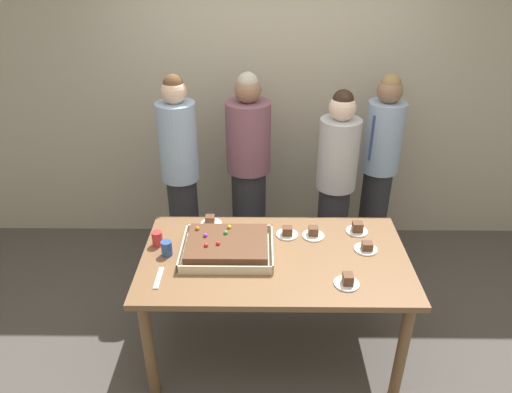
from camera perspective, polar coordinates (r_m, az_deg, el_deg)
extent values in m
plane|color=#4C4742|center=(3.57, 2.04, -17.58)|extent=(12.00, 12.00, 0.00)
cube|color=#B2A893|center=(4.20, 1.92, 13.90)|extent=(8.00, 0.12, 3.00)
cube|color=brown|center=(3.05, 2.29, -7.47)|extent=(1.70, 0.95, 0.04)
cylinder|color=brown|center=(3.09, -12.82, -17.55)|extent=(0.07, 0.07, 0.76)
cylinder|color=brown|center=(3.14, 17.24, -17.41)|extent=(0.07, 0.07, 0.76)
cylinder|color=brown|center=(3.67, -10.28, -8.65)|extent=(0.07, 0.07, 0.76)
cylinder|color=brown|center=(3.71, 14.15, -8.66)|extent=(0.07, 0.07, 0.76)
cube|color=beige|center=(3.07, -3.47, -6.64)|extent=(0.59, 0.47, 0.01)
cube|color=beige|center=(2.87, -3.78, -8.80)|extent=(0.59, 0.01, 0.05)
cube|color=beige|center=(3.24, -3.23, -3.83)|extent=(0.59, 0.01, 0.05)
cube|color=beige|center=(3.09, -8.87, -6.07)|extent=(0.01, 0.47, 0.05)
cube|color=beige|center=(3.05, 1.97, -6.20)|extent=(0.01, 0.47, 0.05)
cube|color=brown|center=(3.05, -3.49, -5.93)|extent=(0.52, 0.40, 0.08)
sphere|color=red|center=(2.97, -6.04, -5.86)|extent=(0.03, 0.03, 0.03)
sphere|color=yellow|center=(3.14, -3.24, -3.69)|extent=(0.03, 0.03, 0.03)
sphere|color=orange|center=(3.14, -7.09, -3.84)|extent=(0.03, 0.03, 0.03)
sphere|color=purple|center=(3.06, -6.14, -4.69)|extent=(0.03, 0.03, 0.03)
sphere|color=green|center=(3.08, -3.68, -4.37)|extent=(0.03, 0.03, 0.03)
sphere|color=red|center=(2.98, -4.61, -5.65)|extent=(0.03, 0.03, 0.03)
cylinder|color=white|center=(3.36, -5.44, -3.30)|extent=(0.15, 0.15, 0.01)
cube|color=brown|center=(3.35, -5.59, -2.77)|extent=(0.06, 0.06, 0.05)
cylinder|color=white|center=(3.24, 6.94, -4.72)|extent=(0.15, 0.15, 0.01)
cube|color=brown|center=(3.23, 6.94, -4.14)|extent=(0.06, 0.06, 0.06)
cylinder|color=white|center=(3.34, 12.09, -4.12)|extent=(0.15, 0.15, 0.01)
cube|color=brown|center=(3.32, 12.18, -3.60)|extent=(0.07, 0.06, 0.07)
cylinder|color=white|center=(2.86, 10.89, -10.30)|extent=(0.15, 0.15, 0.01)
cube|color=brown|center=(2.84, 11.05, -9.74)|extent=(0.06, 0.07, 0.06)
cylinder|color=white|center=(3.24, 3.78, -4.61)|extent=(0.15, 0.15, 0.01)
cube|color=brown|center=(3.21, 3.81, -4.16)|extent=(0.07, 0.06, 0.06)
cylinder|color=white|center=(3.17, 13.11, -6.22)|extent=(0.15, 0.15, 0.01)
cube|color=brown|center=(3.15, 13.29, -5.83)|extent=(0.07, 0.06, 0.05)
cylinder|color=#2D5199|center=(3.07, -10.75, -6.16)|extent=(0.07, 0.07, 0.10)
cylinder|color=red|center=(3.18, -11.84, -4.98)|extent=(0.07, 0.07, 0.10)
cube|color=silver|center=(2.91, -11.68, -9.61)|extent=(0.03, 0.20, 0.01)
cylinder|color=#28282D|center=(4.03, -8.56, -3.47)|extent=(0.24, 0.24, 0.89)
cylinder|color=#93ADCC|center=(3.69, -9.41, 6.52)|extent=(0.30, 0.30, 0.62)
sphere|color=beige|center=(3.56, -9.93, 12.42)|extent=(0.19, 0.19, 0.19)
sphere|color=brown|center=(3.55, -10.00, 13.23)|extent=(0.15, 0.15, 0.15)
cylinder|color=#28282D|center=(4.13, -0.86, -2.30)|extent=(0.29, 0.29, 0.89)
cylinder|color=#7A4C5B|center=(3.80, -0.94, 7.22)|extent=(0.36, 0.36, 0.58)
sphere|color=#8C664C|center=(3.68, -0.99, 12.75)|extent=(0.21, 0.21, 0.21)
sphere|color=#B2A899|center=(3.66, -0.99, 13.62)|extent=(0.16, 0.16, 0.16)
cylinder|color=#28282D|center=(4.05, 9.09, -3.96)|extent=(0.25, 0.25, 0.82)
cylinder|color=#B2B2B7|center=(3.73, 9.91, 5.05)|extent=(0.32, 0.32, 0.57)
sphere|color=beige|center=(3.60, 10.41, 10.53)|extent=(0.20, 0.20, 0.20)
sphere|color=black|center=(3.58, 10.49, 11.38)|extent=(0.16, 0.16, 0.16)
cylinder|color=#28282D|center=(4.30, 13.93, -2.07)|extent=(0.24, 0.24, 0.86)
cylinder|color=#93ADCC|center=(3.99, 15.16, 6.91)|extent=(0.30, 0.30, 0.59)
cube|color=navy|center=(3.87, 13.99, 6.83)|extent=(0.04, 0.02, 0.38)
sphere|color=#8C664C|center=(3.87, 15.89, 12.19)|extent=(0.20, 0.20, 0.20)
sphere|color=olive|center=(3.86, 16.00, 12.98)|extent=(0.16, 0.16, 0.16)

